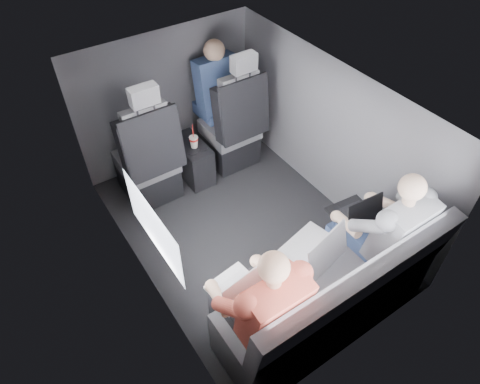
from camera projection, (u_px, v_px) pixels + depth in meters
floor at (243, 231)px, 3.79m from camera, size 2.60×2.60×0.00m
ceiling at (244, 99)px, 2.84m from camera, size 2.60×2.60×0.00m
panel_left at (136, 222)px, 2.96m from camera, size 0.02×2.60×1.35m
panel_right at (330, 135)px, 3.67m from camera, size 0.02×2.60×1.35m
panel_front at (167, 99)px, 4.09m from camera, size 1.80×0.02×1.35m
panel_back at (366, 295)px, 2.54m from camera, size 1.80×0.02×1.35m
side_window at (153, 227)px, 2.63m from camera, size 0.02×0.75×0.42m
seatbelt at (243, 103)px, 3.80m from camera, size 0.35×0.11×0.59m
front_seat_left at (149, 164)px, 3.83m from camera, size 0.52×0.58×1.26m
front_seat_right at (233, 130)px, 4.18m from camera, size 0.52×0.58×1.26m
center_console at (192, 160)px, 4.17m from camera, size 0.24×0.48×0.41m
rear_bench at (330, 299)px, 2.94m from camera, size 1.60×0.57×0.92m
soda_cup at (194, 141)px, 3.95m from camera, size 0.08×0.08×0.25m
laptop_white at (236, 287)px, 2.64m from camera, size 0.32×0.31×0.22m
laptop_silver at (316, 248)px, 2.84m from camera, size 0.43×0.41×0.27m
laptop_black at (355, 211)px, 3.10m from camera, size 0.32×0.30×0.22m
passenger_rear_left at (259, 304)px, 2.56m from camera, size 0.49×0.61×1.20m
passenger_rear_right at (381, 230)px, 2.98m from camera, size 0.48×0.61×1.20m
passenger_front_right at (216, 88)px, 4.09m from camera, size 0.40×0.40×0.80m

